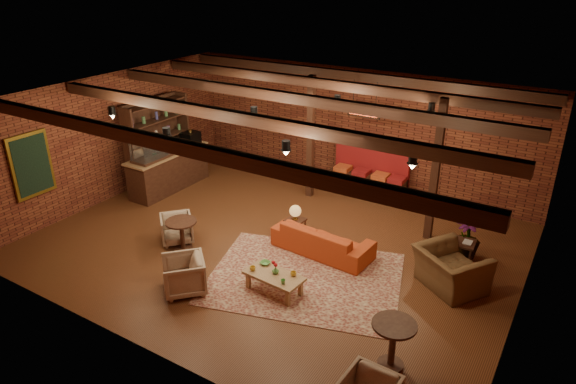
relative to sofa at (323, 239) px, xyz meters
The scene contains 28 objects.
floor 1.14m from the sofa, behind, with size 10.00×10.00×0.00m, color #3B1F0E.
ceiling 3.09m from the sofa, behind, with size 10.00×8.00×0.02m, color black.
wall_back 4.19m from the sofa, 105.74° to the left, with size 10.00×0.02×3.20m, color #5E251A.
wall_front 4.49m from the sofa, 104.58° to the right, with size 10.00×0.02×3.20m, color #5E251A.
wall_left 6.22m from the sofa, behind, with size 0.02×8.00×3.20m, color #5E251A.
wall_right 4.13m from the sofa, ahead, with size 0.02×8.00×3.20m, color #5E251A.
ceiling_beams 2.97m from the sofa, behind, with size 9.80×6.40×0.22m, color black, non-canonical shape.
ceiling_pipe 3.11m from the sofa, 126.94° to the left, with size 0.12×0.12×9.60m, color black.
post_left 3.23m from the sofa, 124.59° to the left, with size 0.16×0.16×3.20m, color black.
post_right 2.83m from the sofa, 46.96° to the left, with size 0.16×0.16×3.20m, color black.
service_counter 5.27m from the sofa, behind, with size 0.80×2.50×1.60m, color black, non-canonical shape.
plant_counter 5.27m from the sofa, 168.44° to the left, with size 0.35×0.39×0.30m, color #337F33.
shelving_hutch 5.73m from the sofa, behind, with size 0.52×2.00×2.40m, color black, non-canonical shape.
chalkboard_menu 6.62m from the sofa, 157.74° to the right, with size 0.08×0.96×1.46m, color black.
banquette 3.43m from the sofa, 98.10° to the left, with size 2.10×0.70×1.00m, color maroon, non-canonical shape.
service_sign 3.61m from the sofa, 99.32° to the left, with size 0.86×0.06×0.30m, color #FF4119.
ceiling_spotlights 2.77m from the sofa, behind, with size 6.40×4.40×0.28m, color black, non-canonical shape.
rug 1.11m from the sofa, 80.51° to the right, with size 3.69×2.82×0.01m, color maroon.
sofa is the anchor object (origin of this frame).
coffee_table 1.76m from the sofa, 93.21° to the right, with size 1.17×0.66×0.64m.
side_table_lamp 0.88m from the sofa, 165.66° to the left, with size 0.42×0.42×0.83m.
round_table_left 3.01m from the sofa, 150.52° to the right, with size 0.67×0.67×0.69m.
armchair_a 3.23m from the sofa, 156.85° to the right, with size 0.67×0.63×0.69m, color beige.
armchair_b 3.04m from the sofa, 120.60° to the right, with size 0.75×0.71×0.78m, color beige.
armchair_right 2.68m from the sofa, ahead, with size 1.20×0.78×1.05m, color brown.
side_table_book 2.86m from the sofa, 22.20° to the left, with size 0.50×0.50×0.54m.
round_table_right 3.51m from the sofa, 44.43° to the right, with size 0.68×0.68×0.80m.
plant_tall 3.21m from the sofa, 27.60° to the left, with size 1.66×1.66×2.97m, color #4C7F4C.
Camera 1 is at (5.45, -8.35, 5.70)m, focal length 32.00 mm.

